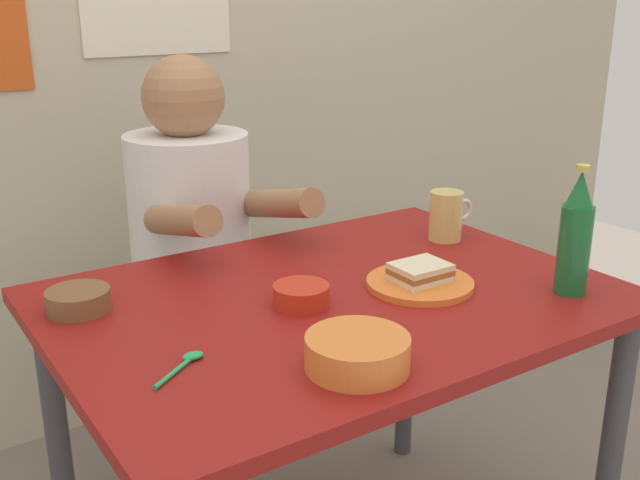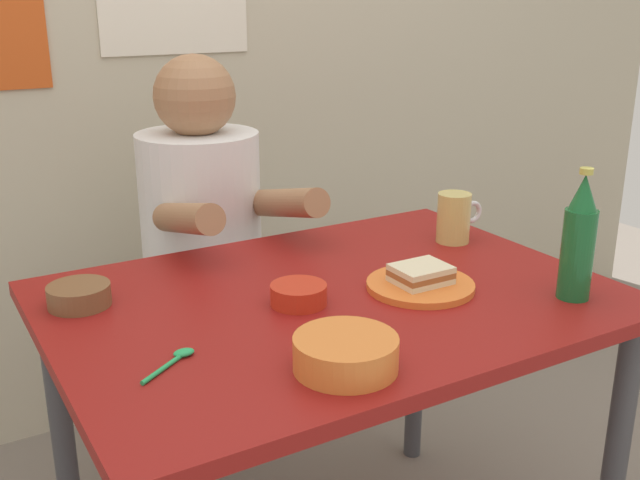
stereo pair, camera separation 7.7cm
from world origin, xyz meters
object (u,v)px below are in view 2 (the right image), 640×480
object	(u,v)px
beer_mug	(454,217)
plate_orange	(420,285)
person_seated	(202,210)
dining_table	(332,336)
sauce_bowl_chili	(299,293)
sandwich	(421,274)
beer_bottle	(579,241)
stool	(208,350)

from	to	relation	value
beer_mug	plate_orange	bearing A→B (deg)	-141.68
person_seated	beer_mug	world-z (taller)	person_seated
dining_table	sauce_bowl_chili	xyz separation A→B (m)	(-0.08, -0.01, 0.12)
person_seated	sandwich	size ratio (longest dim) A/B	6.54
dining_table	beer_bottle	world-z (taller)	beer_bottle
beer_bottle	plate_orange	bearing A→B (deg)	140.86
sandwich	stool	bearing A→B (deg)	105.94
plate_orange	sandwich	size ratio (longest dim) A/B	2.00
person_seated	beer_bottle	xyz separation A→B (m)	(0.43, -0.87, 0.09)
stool	dining_table	bearing A→B (deg)	-87.37
beer_mug	beer_bottle	xyz separation A→B (m)	(-0.02, -0.39, 0.06)
dining_table	beer_mug	distance (m)	0.47
stool	sauce_bowl_chili	distance (m)	0.76
dining_table	sauce_bowl_chili	world-z (taller)	sauce_bowl_chili
sandwich	sauce_bowl_chili	bearing A→B (deg)	167.43
person_seated	plate_orange	size ratio (longest dim) A/B	3.27
dining_table	person_seated	world-z (taller)	person_seated
beer_bottle	person_seated	bearing A→B (deg)	116.25
plate_orange	beer_bottle	xyz separation A→B (m)	(0.23, -0.19, 0.11)
sandwich	beer_mug	distance (m)	0.33
stool	sandwich	distance (m)	0.84
stool	plate_orange	distance (m)	0.83
sandwich	sauce_bowl_chili	world-z (taller)	sandwich
dining_table	beer_bottle	size ratio (longest dim) A/B	4.20
person_seated	beer_bottle	bearing A→B (deg)	-63.75
dining_table	stool	bearing A→B (deg)	92.63
person_seated	sauce_bowl_chili	world-z (taller)	person_seated
dining_table	plate_orange	size ratio (longest dim) A/B	5.00
person_seated	stool	bearing A→B (deg)	90.00
stool	person_seated	xyz separation A→B (m)	(0.00, -0.01, 0.42)
stool	person_seated	size ratio (longest dim) A/B	0.63
stool	beer_mug	size ratio (longest dim) A/B	3.57
dining_table	sauce_bowl_chili	distance (m)	0.14
person_seated	beer_bottle	size ratio (longest dim) A/B	2.75
plate_orange	sauce_bowl_chili	size ratio (longest dim) A/B	2.00
dining_table	person_seated	bearing A→B (deg)	92.68
plate_orange	sandwich	distance (m)	0.02
sandwich	beer_mug	world-z (taller)	beer_mug
sandwich	beer_mug	size ratio (longest dim) A/B	0.87
stool	beer_mug	distance (m)	0.81
dining_table	person_seated	size ratio (longest dim) A/B	1.53
stool	sandwich	world-z (taller)	sandwich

